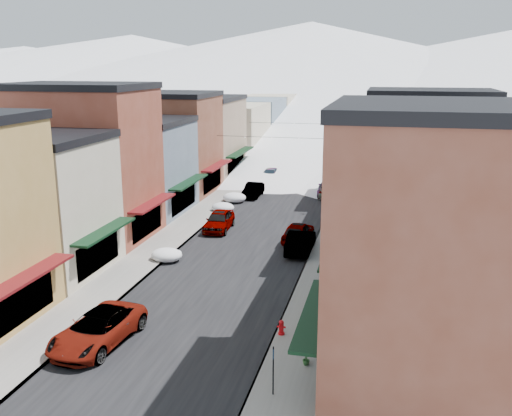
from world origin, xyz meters
The scene contains 39 objects.
ground centered at (0.00, 0.00, 0.00)m, with size 600.00×600.00×0.00m, color gray.
road centered at (0.00, 60.00, 0.01)m, with size 10.00×160.00×0.01m, color black.
sidewalk_left centered at (-6.60, 60.00, 0.07)m, with size 3.20×160.00×0.15m, color gray.
sidewalk_right centered at (6.60, 60.00, 0.07)m, with size 3.20×160.00×0.15m, color gray.
curb_left centered at (-5.05, 60.00, 0.07)m, with size 0.10×160.00×0.15m, color slate.
curb_right centered at (5.05, 60.00, 0.07)m, with size 0.10×160.00×0.15m, color slate.
bldg_l_cream centered at (-13.19, 12.50, 4.76)m, with size 11.30×8.20×9.50m.
bldg_l_brick_near centered at (-13.69, 20.50, 6.26)m, with size 12.30×8.20×12.50m.
bldg_l_grayblue centered at (-13.19, 29.00, 4.51)m, with size 11.30×9.20×9.00m.
bldg_l_brick_far centered at (-14.19, 38.00, 5.51)m, with size 13.30×9.20×11.00m.
bldg_l_tan centered at (-13.19, 48.00, 5.01)m, with size 11.30×11.20×10.00m.
bldg_r_brick_near centered at (13.69, 3.00, 6.26)m, with size 12.30×9.20×12.50m.
bldg_r_green centered at (13.19, 12.00, 4.76)m, with size 11.30×9.20×9.50m.
bldg_r_blue centered at (13.19, 21.00, 5.26)m, with size 11.30×9.20×10.50m.
bldg_r_cream centered at (13.69, 30.00, 4.51)m, with size 12.30×9.20×9.00m.
bldg_r_brick_far centered at (14.19, 39.00, 5.76)m, with size 13.30×9.20×11.50m.
bldg_r_tan centered at (13.19, 49.00, 4.76)m, with size 11.30×11.20×9.50m.
distant_blocks centered at (0.00, 83.00, 4.00)m, with size 34.00×55.00×8.00m.
mountain_ridge centered at (-19.47, 277.18, 14.36)m, with size 670.00×340.00×34.00m.
overhead_cables centered at (0.00, 47.50, 6.20)m, with size 16.40×15.04×0.04m.
car_white_suv centered at (-3.59, 3.67, 0.83)m, with size 2.76×6.00×1.67m, color white.
car_silver_sedan centered at (-3.50, 24.89, 0.85)m, with size 2.00×4.98×1.70m, color #A4A7AC.
car_dark_hatch centered at (-3.55, 37.77, 0.74)m, with size 1.57×4.51×1.49m, color black.
car_silver_wagon centered at (-3.60, 47.02, 0.70)m, with size 1.96×4.82×1.40m, color #AAAEB2.
car_green_sedan centered at (4.23, 20.64, 0.84)m, with size 1.77×5.07×1.67m, color black.
car_gray_suv centered at (3.64, 23.22, 0.80)m, with size 1.90×4.72×1.61m, color gray.
car_black_sedan centered at (4.30, 40.10, 0.82)m, with size 2.30×5.67×1.65m, color black.
car_lane_silver centered at (-2.16, 56.14, 0.83)m, with size 1.97×4.89×1.67m, color #989CA0.
car_lane_white centered at (0.82, 71.93, 0.80)m, with size 2.64×5.73×1.59m, color white.
fire_hydrant centered at (5.39, 6.60, 0.51)m, with size 0.46×0.35×0.79m.
parking_sign centered at (6.08, 1.00, 1.46)m, with size 0.06×0.31×2.25m.
trash_can centered at (5.56, 26.76, 0.66)m, with size 0.59×0.59×1.00m.
streetlamp_near centered at (5.20, 32.44, 2.92)m, with size 0.36×0.36×4.39m.
streetlamp_far centered at (5.88, 55.00, 2.78)m, with size 0.35×0.35×4.17m.
planter_near centered at (7.17, 8.64, 0.45)m, with size 0.54×0.47×0.60m, color #36652D.
planter_far centered at (7.10, 3.79, 0.45)m, with size 0.33×0.33×0.60m, color #295727.
snow_pile_near centered at (-4.88, 16.41, 0.46)m, with size 2.28×2.60×0.96m.
snow_pile_mid centered at (-4.88, 30.91, 0.44)m, with size 2.19×2.55×0.93m.
snow_pile_far centered at (-4.83, 34.96, 0.49)m, with size 2.41×2.68×1.02m.
Camera 1 is at (10.31, -20.38, 13.98)m, focal length 40.00 mm.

